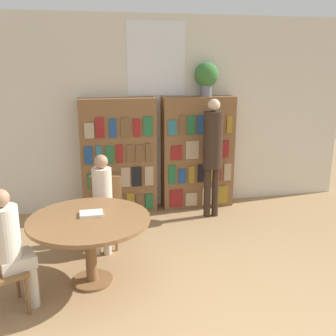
{
  "coord_description": "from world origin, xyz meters",
  "views": [
    {
      "loc": [
        -1.1,
        -2.62,
        2.31
      ],
      "look_at": [
        -0.15,
        1.9,
        1.05
      ],
      "focal_mm": 42.0,
      "sensor_mm": 36.0,
      "label": 1
    }
  ],
  "objects_px": {
    "reading_table": "(89,228)",
    "chair_left_side": "(105,207)",
    "flower_vase": "(207,76)",
    "seated_reader_left": "(102,198)",
    "bookshelf_right": "(198,153)",
    "bookshelf_left": "(119,157)",
    "librarian_standing": "(213,147)",
    "seated_reader_right": "(10,242)"
  },
  "relations": [
    {
      "from": "reading_table",
      "to": "chair_left_side",
      "type": "height_order",
      "value": "chair_left_side"
    },
    {
      "from": "flower_vase",
      "to": "seated_reader_left",
      "type": "height_order",
      "value": "flower_vase"
    },
    {
      "from": "bookshelf_right",
      "to": "flower_vase",
      "type": "distance_m",
      "value": 1.21
    },
    {
      "from": "bookshelf_left",
      "to": "librarian_standing",
      "type": "distance_m",
      "value": 1.45
    },
    {
      "from": "seated_reader_left",
      "to": "librarian_standing",
      "type": "distance_m",
      "value": 1.89
    },
    {
      "from": "flower_vase",
      "to": "seated_reader_right",
      "type": "relative_size",
      "value": 0.43
    },
    {
      "from": "flower_vase",
      "to": "seated_reader_left",
      "type": "xyz_separation_m",
      "value": [
        -1.71,
        -1.28,
        -1.42
      ]
    },
    {
      "from": "bookshelf_left",
      "to": "flower_vase",
      "type": "xyz_separation_m",
      "value": [
        1.38,
        0.0,
        1.2
      ]
    },
    {
      "from": "bookshelf_left",
      "to": "seated_reader_left",
      "type": "bearing_deg",
      "value": -104.22
    },
    {
      "from": "seated_reader_right",
      "to": "librarian_standing",
      "type": "xyz_separation_m",
      "value": [
        2.57,
        1.86,
        0.4
      ]
    },
    {
      "from": "reading_table",
      "to": "seated_reader_right",
      "type": "height_order",
      "value": "seated_reader_right"
    },
    {
      "from": "bookshelf_right",
      "to": "librarian_standing",
      "type": "height_order",
      "value": "librarian_standing"
    },
    {
      "from": "bookshelf_left",
      "to": "reading_table",
      "type": "height_order",
      "value": "bookshelf_left"
    },
    {
      "from": "bookshelf_right",
      "to": "chair_left_side",
      "type": "bearing_deg",
      "value": -144.82
    },
    {
      "from": "bookshelf_right",
      "to": "chair_left_side",
      "type": "relative_size",
      "value": 2.03
    },
    {
      "from": "bookshelf_left",
      "to": "chair_left_side",
      "type": "bearing_deg",
      "value": -104.54
    },
    {
      "from": "flower_vase",
      "to": "librarian_standing",
      "type": "bearing_deg",
      "value": -94.02
    },
    {
      "from": "seated_reader_right",
      "to": "seated_reader_left",
      "type": "bearing_deg",
      "value": 116.88
    },
    {
      "from": "reading_table",
      "to": "librarian_standing",
      "type": "bearing_deg",
      "value": 39.99
    },
    {
      "from": "bookshelf_left",
      "to": "flower_vase",
      "type": "relative_size",
      "value": 3.45
    },
    {
      "from": "flower_vase",
      "to": "chair_left_side",
      "type": "bearing_deg",
      "value": -146.68
    },
    {
      "from": "flower_vase",
      "to": "reading_table",
      "type": "height_order",
      "value": "flower_vase"
    },
    {
      "from": "seated_reader_left",
      "to": "bookshelf_right",
      "type": "bearing_deg",
      "value": -129.05
    },
    {
      "from": "bookshelf_left",
      "to": "flower_vase",
      "type": "bearing_deg",
      "value": 0.2
    },
    {
      "from": "bookshelf_right",
      "to": "seated_reader_left",
      "type": "height_order",
      "value": "bookshelf_right"
    },
    {
      "from": "chair_left_side",
      "to": "reading_table",
      "type": "bearing_deg",
      "value": 90.0
    },
    {
      "from": "bookshelf_right",
      "to": "chair_left_side",
      "type": "distance_m",
      "value": 1.94
    },
    {
      "from": "librarian_standing",
      "to": "reading_table",
      "type": "bearing_deg",
      "value": -140.01
    },
    {
      "from": "seated_reader_left",
      "to": "seated_reader_right",
      "type": "xyz_separation_m",
      "value": [
        -0.9,
        -1.09,
        0.01
      ]
    },
    {
      "from": "chair_left_side",
      "to": "seated_reader_left",
      "type": "distance_m",
      "value": 0.27
    },
    {
      "from": "flower_vase",
      "to": "librarian_standing",
      "type": "distance_m",
      "value": 1.12
    },
    {
      "from": "bookshelf_left",
      "to": "bookshelf_right",
      "type": "xyz_separation_m",
      "value": [
        1.27,
        0.0,
        0.0
      ]
    },
    {
      "from": "flower_vase",
      "to": "seated_reader_right",
      "type": "height_order",
      "value": "flower_vase"
    },
    {
      "from": "reading_table",
      "to": "chair_left_side",
      "type": "relative_size",
      "value": 1.45
    },
    {
      "from": "librarian_standing",
      "to": "flower_vase",
      "type": "bearing_deg",
      "value": 85.98
    },
    {
      "from": "bookshelf_right",
      "to": "librarian_standing",
      "type": "distance_m",
      "value": 0.55
    },
    {
      "from": "reading_table",
      "to": "chair_left_side",
      "type": "distance_m",
      "value": 0.98
    },
    {
      "from": "seated_reader_right",
      "to": "bookshelf_right",
      "type": "bearing_deg",
      "value": 109.83
    },
    {
      "from": "reading_table",
      "to": "seated_reader_left",
      "type": "relative_size",
      "value": 1.04
    },
    {
      "from": "librarian_standing",
      "to": "seated_reader_left",
      "type": "bearing_deg",
      "value": -155.24
    },
    {
      "from": "bookshelf_right",
      "to": "seated_reader_right",
      "type": "xyz_separation_m",
      "value": [
        -2.48,
        -2.36,
        -0.2
      ]
    },
    {
      "from": "bookshelf_right",
      "to": "seated_reader_right",
      "type": "height_order",
      "value": "bookshelf_right"
    }
  ]
}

